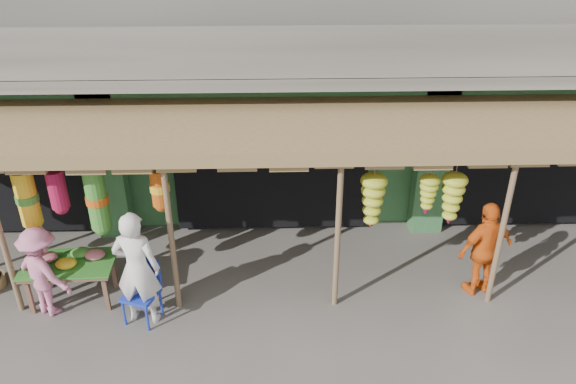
{
  "coord_description": "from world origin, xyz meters",
  "views": [
    {
      "loc": [
        0.04,
        -7.31,
        5.9
      ],
      "look_at": [
        0.28,
        1.0,
        1.41
      ],
      "focal_mm": 35.0,
      "sensor_mm": 36.0,
      "label": 1
    }
  ],
  "objects_px": {
    "flower_table": "(70,264)",
    "blue_chair": "(143,287)",
    "person_front": "(137,268)",
    "person_vendor": "(485,249)",
    "person_shopper": "(43,272)"
  },
  "relations": [
    {
      "from": "flower_table",
      "to": "blue_chair",
      "type": "distance_m",
      "value": 1.31
    },
    {
      "from": "blue_chair",
      "to": "person_front",
      "type": "xyz_separation_m",
      "value": [
        -0.03,
        -0.07,
        0.4
      ]
    },
    {
      "from": "person_vendor",
      "to": "person_shopper",
      "type": "height_order",
      "value": "person_vendor"
    },
    {
      "from": "blue_chair",
      "to": "person_vendor",
      "type": "bearing_deg",
      "value": 25.22
    },
    {
      "from": "flower_table",
      "to": "person_vendor",
      "type": "xyz_separation_m",
      "value": [
        6.61,
        -0.0,
        0.15
      ]
    },
    {
      "from": "flower_table",
      "to": "person_shopper",
      "type": "distance_m",
      "value": 0.44
    },
    {
      "from": "blue_chair",
      "to": "person_shopper",
      "type": "distance_m",
      "value": 1.55
    },
    {
      "from": "flower_table",
      "to": "person_shopper",
      "type": "relative_size",
      "value": 0.95
    },
    {
      "from": "person_front",
      "to": "person_vendor",
      "type": "bearing_deg",
      "value": -167.45
    },
    {
      "from": "person_shopper",
      "to": "flower_table",
      "type": "bearing_deg",
      "value": -105.96
    },
    {
      "from": "flower_table",
      "to": "person_front",
      "type": "relative_size",
      "value": 0.76
    },
    {
      "from": "person_shopper",
      "to": "blue_chair",
      "type": "bearing_deg",
      "value": -156.38
    },
    {
      "from": "flower_table",
      "to": "person_vendor",
      "type": "relative_size",
      "value": 0.86
    },
    {
      "from": "flower_table",
      "to": "blue_chair",
      "type": "height_order",
      "value": "blue_chair"
    },
    {
      "from": "flower_table",
      "to": "blue_chair",
      "type": "relative_size",
      "value": 1.45
    }
  ]
}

